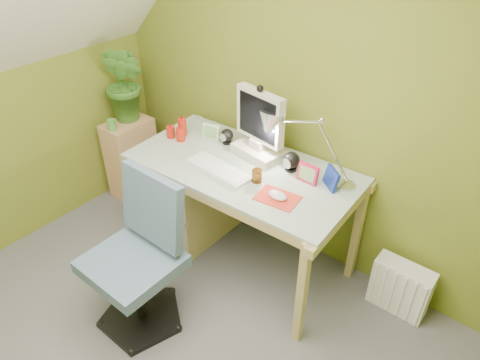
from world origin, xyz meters
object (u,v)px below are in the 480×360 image
Objects in this scene: potted_plant at (125,84)px; task_chair at (131,261)px; desk at (242,214)px; monitor at (260,119)px; radiator at (400,288)px; desk_lamp at (322,134)px; side_ledge at (132,158)px.

potted_plant reaches higher than task_chair.
desk is at bearing -4.20° from potted_plant.
potted_plant is at bearing -167.84° from monitor.
radiator is (1.09, 0.28, -0.22)m from desk.
task_chair is at bearing -113.34° from desk_lamp.
desk_lamp reaches higher than potted_plant.
task_chair reaches higher than desk.
potted_plant is 2.51m from radiator.
task_chair is (-0.14, -1.03, -0.56)m from monitor.
monitor is 0.52× the size of task_chair.
desk_lamp is (0.45, 0.00, 0.05)m from monitor.
monitor is 1.18m from task_chair.
potted_plant is at bearing 140.09° from task_chair.
monitor is 0.85× the size of desk_lamp.
side_ledge is at bearing -175.07° from radiator.
desk_lamp is 0.91× the size of side_ledge.
potted_plant reaches higher than desk.
radiator is (2.36, 0.19, -0.83)m from potted_plant.
potted_plant is 1.56m from task_chair.
desk is 2.36× the size of potted_plant.
monitor is 1.47× the size of radiator.
task_chair is at bearing -89.38° from monitor.
desk is at bearing -166.39° from radiator.
task_chair is at bearing -38.35° from side_ledge.
side_ledge reaches higher than radiator.
monitor is 0.77× the size of side_ledge.
task_chair is (1.13, -0.90, 0.17)m from side_ledge.
desk is 0.87m from desk_lamp.
radiator is (1.23, 1.13, -0.33)m from task_chair.
potted_plant is at bearing 172.83° from desk.
desk is at bearing -1.95° from side_ledge.
side_ledge is at bearing 175.07° from desk.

